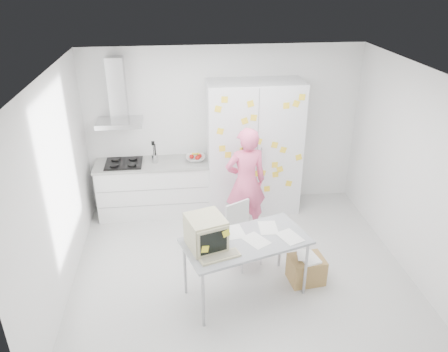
{
  "coord_description": "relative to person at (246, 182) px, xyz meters",
  "views": [
    {
      "loc": [
        -0.78,
        -4.81,
        3.8
      ],
      "look_at": [
        -0.14,
        0.77,
        1.07
      ],
      "focal_mm": 35.0,
      "sensor_mm": 36.0,
      "label": 1
    }
  ],
  "objects": [
    {
      "name": "range_hood",
      "position": [
        -1.86,
        0.89,
        1.1
      ],
      "size": [
        0.7,
        0.48,
        1.01
      ],
      "color": "silver",
      "rests_on": "walls"
    },
    {
      "name": "ceiling",
      "position": [
        -0.21,
        -0.95,
        1.84
      ],
      "size": [
        4.5,
        4.0,
        0.02
      ],
      "primitive_type": "cube",
      "color": "white",
      "rests_on": "walls"
    },
    {
      "name": "person",
      "position": [
        0.0,
        0.0,
        0.0
      ],
      "size": [
        0.67,
        0.48,
        1.72
      ],
      "primitive_type": "imported",
      "rotation": [
        0.0,
        0.0,
        3.26
      ],
      "color": "#F7608F",
      "rests_on": "ground"
    },
    {
      "name": "floor",
      "position": [
        -0.21,
        -0.95,
        -0.87
      ],
      "size": [
        4.5,
        4.0,
        0.02
      ],
      "primitive_type": "cube",
      "color": "silver",
      "rests_on": "ground"
    },
    {
      "name": "walls",
      "position": [
        -0.21,
        -0.23,
        0.49
      ],
      "size": [
        4.52,
        4.01,
        2.7
      ],
      "color": "white",
      "rests_on": "ground"
    },
    {
      "name": "cardboard_box",
      "position": [
        0.62,
        -1.28,
        -0.68
      ],
      "size": [
        0.48,
        0.4,
        0.39
      ],
      "rotation": [
        0.0,
        0.0,
        0.11
      ],
      "color": "#A17E46",
      "rests_on": "ground"
    },
    {
      "name": "desk",
      "position": [
        -0.53,
        -1.48,
        0.05
      ],
      "size": [
        1.66,
        1.17,
        1.2
      ],
      "rotation": [
        0.0,
        0.0,
        0.3
      ],
      "color": "#93969C",
      "rests_on": "ground"
    },
    {
      "name": "counter_run",
      "position": [
        -1.41,
        0.75,
        -0.39
      ],
      "size": [
        1.84,
        0.63,
        1.28
      ],
      "color": "white",
      "rests_on": "ground"
    },
    {
      "name": "tall_cabinet",
      "position": [
        0.24,
        0.73,
        0.24
      ],
      "size": [
        1.5,
        0.68,
        2.2
      ],
      "color": "silver",
      "rests_on": "ground"
    },
    {
      "name": "chair",
      "position": [
        -0.17,
        -0.75,
        -0.36
      ],
      "size": [
        0.55,
        0.55,
        0.89
      ],
      "rotation": [
        0.0,
        0.0,
        0.5
      ],
      "color": "silver",
      "rests_on": "ground"
    }
  ]
}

